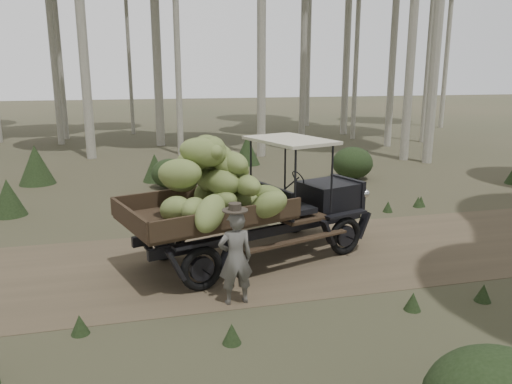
# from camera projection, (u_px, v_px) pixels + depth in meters

# --- Properties ---
(ground) EXTENTS (120.00, 120.00, 0.00)m
(ground) POSITION_uv_depth(u_px,v_px,m) (247.00, 261.00, 9.96)
(ground) COLOR #473D2B
(ground) RESTS_ON ground
(dirt_track) EXTENTS (70.00, 4.00, 0.01)m
(dirt_track) POSITION_uv_depth(u_px,v_px,m) (247.00, 261.00, 9.95)
(dirt_track) COLOR brown
(dirt_track) RESTS_ON ground
(banana_truck) EXTENTS (5.39, 3.43, 2.65)m
(banana_truck) POSITION_uv_depth(u_px,v_px,m) (232.00, 185.00, 9.50)
(banana_truck) COLOR black
(banana_truck) RESTS_ON ground
(farmer) EXTENTS (0.59, 0.44, 1.69)m
(farmer) POSITION_uv_depth(u_px,v_px,m) (235.00, 257.00, 7.97)
(farmer) COLOR #585651
(farmer) RESTS_ON ground
(undergrowth) EXTENTS (22.61, 22.43, 1.32)m
(undergrowth) POSITION_uv_depth(u_px,v_px,m) (290.00, 266.00, 8.28)
(undergrowth) COLOR #233319
(undergrowth) RESTS_ON ground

